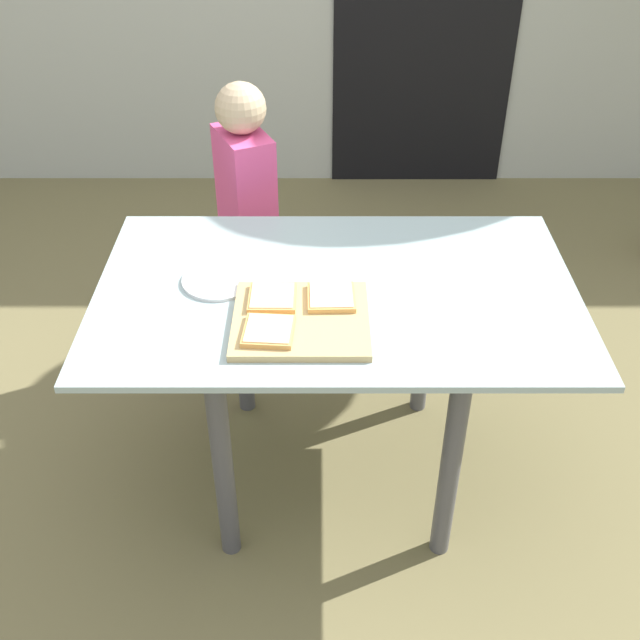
% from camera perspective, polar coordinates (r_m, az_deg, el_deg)
% --- Properties ---
extents(ground_plane, '(16.00, 16.00, 0.00)m').
position_cam_1_polar(ground_plane, '(2.50, 1.07, -11.11)').
color(ground_plane, olive).
extents(dining_table, '(1.29, 0.80, 0.70)m').
position_cam_1_polar(dining_table, '(2.11, 1.25, -0.22)').
color(dining_table, '#9CB3B6').
rests_on(dining_table, ground).
extents(cutting_board, '(0.34, 0.32, 0.02)m').
position_cam_1_polar(cutting_board, '(1.91, -1.39, 0.03)').
color(cutting_board, tan).
rests_on(cutting_board, dining_table).
extents(pizza_slice_near_left, '(0.13, 0.14, 0.02)m').
position_cam_1_polar(pizza_slice_near_left, '(1.84, -3.81, -0.80)').
color(pizza_slice_near_left, '#DB9F53').
rests_on(pizza_slice_near_left, cutting_board).
extents(pizza_slice_far_right, '(0.12, 0.13, 0.02)m').
position_cam_1_polar(pizza_slice_far_right, '(1.96, 0.90, 1.74)').
color(pizza_slice_far_right, '#DB9F53').
rests_on(pizza_slice_far_right, cutting_board).
extents(pizza_slice_far_left, '(0.12, 0.13, 0.02)m').
position_cam_1_polar(pizza_slice_far_left, '(1.96, -3.54, 1.70)').
color(pizza_slice_far_left, '#DB9F53').
rests_on(pizza_slice_far_left, cutting_board).
extents(plate_white_left, '(0.20, 0.20, 0.01)m').
position_cam_1_polar(plate_white_left, '(2.08, -7.47, 3.01)').
color(plate_white_left, white).
rests_on(plate_white_left, dining_table).
extents(child_left, '(0.23, 0.28, 1.04)m').
position_cam_1_polar(child_left, '(2.66, -5.43, 8.10)').
color(child_left, '#44256B').
rests_on(child_left, ground).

